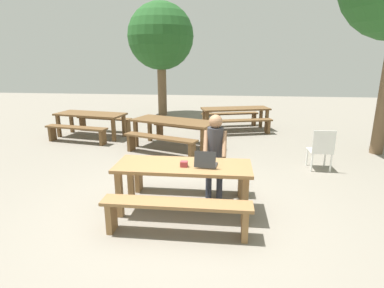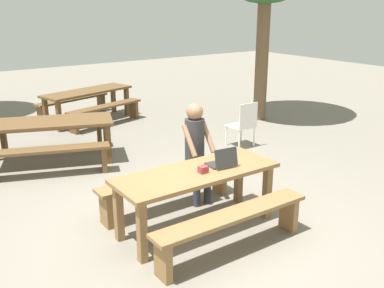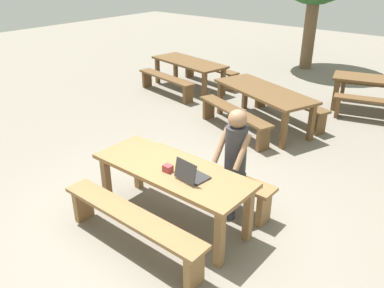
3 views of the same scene
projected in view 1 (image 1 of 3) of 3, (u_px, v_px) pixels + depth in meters
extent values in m
plane|color=gray|center=(184.00, 210.00, 4.83)|extent=(30.00, 30.00, 0.00)
cube|color=olive|center=(183.00, 166.00, 4.63)|extent=(2.02, 0.76, 0.05)
cube|color=olive|center=(119.00, 194.00, 4.56)|extent=(0.09, 0.09, 0.71)
cube|color=olive|center=(245.00, 201.00, 4.37)|extent=(0.09, 0.09, 0.71)
cube|color=olive|center=(131.00, 180.00, 5.10)|extent=(0.09, 0.09, 0.71)
cube|color=olive|center=(243.00, 185.00, 4.90)|extent=(0.09, 0.09, 0.71)
cube|color=olive|center=(176.00, 203.00, 4.06)|extent=(1.99, 0.30, 0.05)
cube|color=olive|center=(111.00, 216.00, 4.22)|extent=(0.08, 0.24, 0.43)
cube|color=olive|center=(245.00, 224.00, 4.03)|extent=(0.08, 0.24, 0.43)
cube|color=olive|center=(189.00, 168.00, 5.35)|extent=(1.99, 0.30, 0.05)
cube|color=olive|center=(139.00, 179.00, 5.51)|extent=(0.08, 0.24, 0.43)
cube|color=olive|center=(241.00, 183.00, 5.33)|extent=(0.08, 0.24, 0.43)
cube|color=#2D2D2D|center=(206.00, 165.00, 4.58)|extent=(0.33, 0.27, 0.02)
cube|color=#2D2D2D|center=(205.00, 160.00, 4.42)|extent=(0.31, 0.09, 0.23)
cube|color=#0F1933|center=(205.00, 159.00, 4.42)|extent=(0.29, 0.08, 0.21)
cube|color=#993338|center=(184.00, 164.00, 4.52)|extent=(0.10, 0.09, 0.08)
cylinder|color=#333847|center=(209.00, 185.00, 5.20)|extent=(0.10, 0.10, 0.48)
cylinder|color=#333847|center=(219.00, 185.00, 5.18)|extent=(0.10, 0.10, 0.48)
cube|color=#333847|center=(215.00, 167.00, 5.20)|extent=(0.28, 0.28, 0.12)
cylinder|color=#333338|center=(215.00, 146.00, 5.20)|extent=(0.27, 0.27, 0.62)
cylinder|color=#936B4C|center=(206.00, 144.00, 5.10)|extent=(0.07, 0.32, 0.41)
cylinder|color=#936B4C|center=(224.00, 144.00, 5.07)|extent=(0.07, 0.32, 0.41)
sphere|color=#936B4C|center=(216.00, 121.00, 5.09)|extent=(0.23, 0.23, 0.23)
cube|color=white|center=(320.00, 151.00, 6.54)|extent=(0.45, 0.45, 0.02)
cube|color=white|center=(324.00, 142.00, 6.27)|extent=(0.44, 0.03, 0.47)
cylinder|color=white|center=(325.00, 157.00, 6.75)|extent=(0.04, 0.04, 0.39)
cylinder|color=white|center=(307.00, 157.00, 6.79)|extent=(0.04, 0.04, 0.39)
cylinder|color=white|center=(331.00, 163.00, 6.39)|extent=(0.04, 0.04, 0.39)
cylinder|color=white|center=(312.00, 163.00, 6.43)|extent=(0.04, 0.04, 0.39)
cube|color=brown|center=(90.00, 114.00, 9.13)|extent=(2.13, 1.14, 0.05)
cube|color=brown|center=(59.00, 126.00, 9.19)|extent=(0.10, 0.10, 0.65)
cube|color=brown|center=(114.00, 130.00, 8.70)|extent=(0.10, 0.10, 0.65)
cube|color=brown|center=(72.00, 122.00, 9.75)|extent=(0.10, 0.10, 0.65)
cube|color=brown|center=(124.00, 126.00, 9.25)|extent=(0.10, 0.10, 0.65)
cube|color=brown|center=(76.00, 128.00, 8.54)|extent=(1.85, 0.62, 0.05)
cube|color=brown|center=(52.00, 134.00, 8.82)|extent=(0.12, 0.25, 0.40)
cube|color=brown|center=(103.00, 138.00, 8.38)|extent=(0.12, 0.25, 0.40)
cube|color=brown|center=(104.00, 118.00, 9.85)|extent=(1.85, 0.62, 0.05)
cube|color=brown|center=(83.00, 124.00, 10.13)|extent=(0.12, 0.25, 0.40)
cube|color=brown|center=(128.00, 127.00, 9.69)|extent=(0.12, 0.25, 0.40)
cube|color=brown|center=(235.00, 109.00, 9.95)|extent=(2.26, 1.25, 0.05)
cube|color=brown|center=(207.00, 122.00, 9.66)|extent=(0.11, 0.11, 0.67)
cube|color=brown|center=(267.00, 120.00, 9.96)|extent=(0.11, 0.11, 0.67)
cube|color=brown|center=(204.00, 119.00, 10.13)|extent=(0.11, 0.11, 0.67)
cube|color=brown|center=(261.00, 117.00, 10.43)|extent=(0.11, 0.11, 0.67)
cube|color=brown|center=(241.00, 121.00, 9.44)|extent=(1.94, 0.81, 0.05)
cube|color=brown|center=(213.00, 129.00, 9.37)|extent=(0.14, 0.25, 0.41)
cube|color=brown|center=(268.00, 127.00, 9.64)|extent=(0.14, 0.25, 0.41)
cube|color=brown|center=(230.00, 114.00, 10.60)|extent=(1.94, 0.81, 0.05)
cube|color=brown|center=(205.00, 121.00, 10.52)|extent=(0.14, 0.25, 0.41)
cube|color=brown|center=(254.00, 119.00, 10.79)|extent=(0.14, 0.25, 0.41)
cube|color=brown|center=(174.00, 121.00, 7.94)|extent=(2.29, 1.53, 0.05)
cube|color=brown|center=(136.00, 134.00, 8.18)|extent=(0.12, 0.12, 0.69)
cube|color=brown|center=(203.00, 143.00, 7.34)|extent=(0.12, 0.12, 0.69)
cube|color=brown|center=(150.00, 129.00, 8.73)|extent=(0.12, 0.12, 0.69)
cube|color=brown|center=(213.00, 137.00, 7.90)|extent=(0.12, 0.12, 0.69)
cube|color=brown|center=(160.00, 137.00, 7.43)|extent=(1.90, 0.95, 0.05)
cube|color=brown|center=(131.00, 143.00, 7.86)|extent=(0.16, 0.25, 0.42)
cube|color=brown|center=(192.00, 152.00, 7.12)|extent=(0.16, 0.25, 0.42)
cube|color=brown|center=(186.00, 127.00, 8.59)|extent=(1.90, 0.95, 0.05)
cube|color=brown|center=(160.00, 132.00, 9.03)|extent=(0.16, 0.25, 0.42)
cube|color=brown|center=(215.00, 138.00, 8.28)|extent=(0.16, 0.25, 0.42)
cylinder|color=brown|center=(162.00, 87.00, 12.48)|extent=(0.35, 0.35, 2.30)
sphere|color=#235623|center=(161.00, 36.00, 11.97)|extent=(2.54, 2.54, 2.54)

